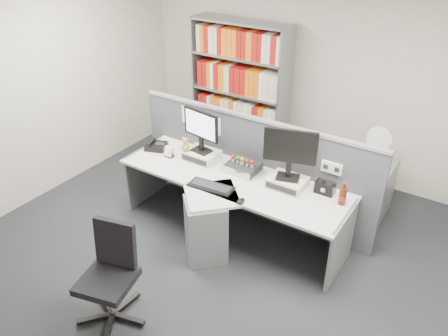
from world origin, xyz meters
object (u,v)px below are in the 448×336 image
Objects in this scene: monitor_right at (290,150)px; filing_cabinet at (369,189)px; shelving_unit at (240,94)px; office_chair at (111,272)px; desk_phone at (156,146)px; cola_bottle at (343,196)px; keyboard at (211,187)px; desktop_pc at (243,167)px; desk_calendar at (169,153)px; desk_fan at (379,141)px; monitor_left at (201,128)px; speaker at (325,188)px; desk at (221,207)px; mouse at (241,201)px.

filing_cabinet is (0.62, 1.02, -0.80)m from monitor_right.
office_chair is (0.66, -3.23, -0.48)m from shelving_unit.
cola_bottle is (2.31, 0.10, 0.05)m from desk_phone.
keyboard is 1.66× the size of desk_phone.
desktop_pc is 1.15× the size of desk_phone.
desk_phone is 0.28m from desk_calendar.
shelving_unit is 2.15m from desk_fan.
monitor_right reaches higher than desk_phone.
office_chair reaches higher than desk_phone.
desk_fan is (0.00, -0.00, 0.64)m from filing_cabinet.
monitor_left is at bearing 134.36° from keyboard.
speaker is 0.42× the size of desk_fan.
desk_fan is (0.03, 1.02, 0.18)m from cola_bottle.
desk is 1.41m from office_chair.
desk_fan is at bearing 49.38° from desk.
filing_cabinet is (0.03, 1.02, -0.46)m from cola_bottle.
desk_phone is at bearing -177.64° from cola_bottle.
office_chair is at bearing -117.39° from filing_cabinet.
cola_bottle reaches higher than keyboard.
cola_bottle reaches higher than filing_cabinet.
cola_bottle is (2.04, 0.17, 0.04)m from desk_calendar.
speaker is (1.03, 0.55, 0.05)m from keyboard.
keyboard is 2.54× the size of speaker.
office_chair reaches higher than desk_calendar.
shelving_unit is (-2.07, 1.47, 0.16)m from cola_bottle.
speaker is at bearing 57.25° from office_chair.
speaker is (0.95, 0.48, 0.33)m from desk.
monitor_left is at bearing 179.99° from cola_bottle.
speaker reaches higher than filing_cabinet.
desktop_pc is 0.37× the size of office_chair.
filing_cabinet is at bearing 62.61° from office_chair.
office_chair is at bearing -114.53° from mouse.
desk_calendar is (-0.35, -0.17, -0.35)m from monitor_left.
desktop_pc reaches higher than keyboard.
monitor_left is at bearing -149.47° from filing_cabinet.
monitor_right is at bearing 3.19° from desk_phone.
monitor_left reaches higher than desk_calendar.
desk_fan is at bearing -12.08° from shelving_unit.
office_chair is (-1.41, -1.77, -0.31)m from cola_bottle.
monitor_right is 1.60× the size of desktop_pc.
desk is 0.51m from desktop_pc.
monitor_right reaches higher than cola_bottle.
shelving_unit reaches higher than desktop_pc.
mouse is 1.00m from cola_bottle.
monitor_right reaches higher than desktop_pc.
monitor_left is 1.10m from monitor_right.
office_chair is at bearing -97.32° from keyboard.
monitor_right is at bearing -2.55° from desktop_pc.
desk_fan is (0.25, 0.92, 0.21)m from speaker.
shelving_unit reaches higher than cola_bottle.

